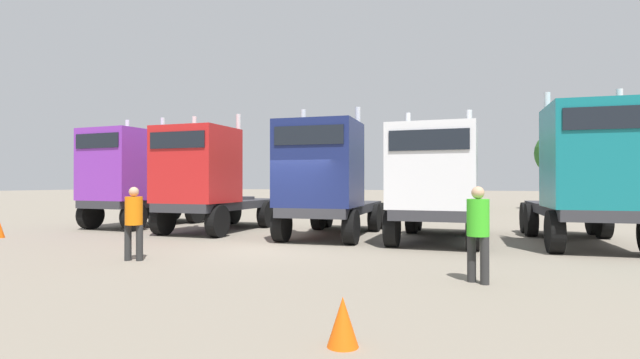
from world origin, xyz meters
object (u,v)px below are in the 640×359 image
at_px(visitor_in_hivis, 134,218).
at_px(semi_truck_white, 436,182).
at_px(semi_truck_red, 207,180).
at_px(semi_truck_teal, 589,175).
at_px(semi_truck_navy, 326,180).
at_px(traffic_cone_mid, 343,322).
at_px(visitor_with_camera, 478,227).
at_px(semi_truck_purple, 133,178).

bearing_deg(visitor_in_hivis, semi_truck_white, 115.56).
distance_m(semi_truck_red, semi_truck_teal, 12.29).
height_order(semi_truck_navy, traffic_cone_mid, semi_truck_navy).
relative_size(visitor_in_hivis, traffic_cone_mid, 3.09).
height_order(semi_truck_teal, visitor_with_camera, semi_truck_teal).
distance_m(semi_truck_purple, semi_truck_red, 4.14).
xyz_separation_m(semi_truck_purple, visitor_with_camera, (13.91, -5.73, -1.01)).
distance_m(semi_truck_navy, visitor_in_hivis, 6.32).
relative_size(semi_truck_red, traffic_cone_mid, 11.14).
distance_m(semi_truck_navy, traffic_cone_mid, 10.26).
xyz_separation_m(semi_truck_purple, visitor_in_hivis, (6.23, -6.28, -1.03)).
bearing_deg(traffic_cone_mid, visitor_in_hivis, 151.44).
xyz_separation_m(semi_truck_red, semi_truck_navy, (4.66, -0.01, -0.03)).
bearing_deg(visitor_with_camera, semi_truck_purple, -81.59).
height_order(semi_truck_teal, traffic_cone_mid, semi_truck_teal).
distance_m(semi_truck_red, traffic_cone_mid, 12.84).
distance_m(semi_truck_purple, semi_truck_teal, 16.37).
bearing_deg(traffic_cone_mid, semi_truck_white, 93.35).
relative_size(semi_truck_teal, traffic_cone_mid, 11.90).
xyz_separation_m(semi_truck_purple, traffic_cone_mid, (12.81, -9.86, -1.75)).
distance_m(semi_truck_teal, visitor_in_hivis, 12.09).
relative_size(semi_truck_white, semi_truck_teal, 0.95).
distance_m(semi_truck_purple, traffic_cone_mid, 16.26).
xyz_separation_m(semi_truck_purple, semi_truck_navy, (8.77, -0.57, -0.13)).
xyz_separation_m(visitor_in_hivis, visitor_with_camera, (7.68, 0.55, 0.02)).
bearing_deg(semi_truck_teal, semi_truck_white, -89.92).
bearing_deg(semi_truck_navy, semi_truck_teal, 89.34).
relative_size(semi_truck_white, visitor_with_camera, 3.58).
bearing_deg(traffic_cone_mid, semi_truck_purple, 142.39).
distance_m(semi_truck_teal, traffic_cone_mid, 10.84).
xyz_separation_m(semi_truck_red, visitor_with_camera, (9.81, -5.17, -0.91)).
xyz_separation_m(semi_truck_teal, visitor_in_hivis, (-10.14, -6.50, -1.04)).
bearing_deg(semi_truck_red, semi_truck_white, 87.89).
bearing_deg(semi_truck_navy, visitor_with_camera, 38.33).
bearing_deg(semi_truck_navy, semi_truck_white, 87.74).
xyz_separation_m(semi_truck_white, traffic_cone_mid, (0.56, -9.56, -1.56)).
height_order(semi_truck_purple, semi_truck_white, semi_truck_purple).
xyz_separation_m(semi_truck_navy, semi_truck_white, (3.48, 0.26, -0.07)).
bearing_deg(semi_truck_purple, visitor_in_hivis, 43.82).
xyz_separation_m(semi_truck_red, visitor_in_hivis, (2.12, -5.72, -0.94)).
bearing_deg(semi_truck_red, traffic_cone_mid, 39.18).
height_order(semi_truck_navy, visitor_in_hivis, semi_truck_navy).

